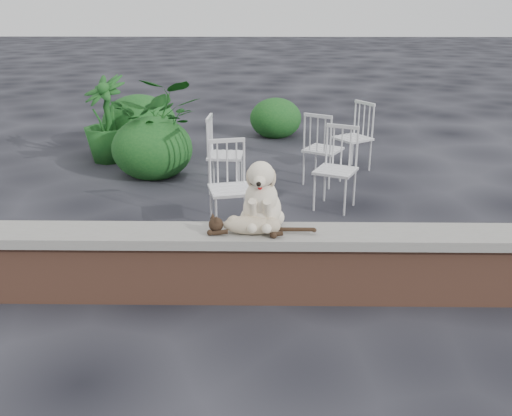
{
  "coord_description": "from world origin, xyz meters",
  "views": [
    {
      "loc": [
        -0.82,
        -4.1,
        2.33
      ],
      "look_at": [
        -0.88,
        0.2,
        0.7
      ],
      "focal_mm": 39.88,
      "sensor_mm": 36.0,
      "label": 1
    }
  ],
  "objects_px": {
    "chair_b": "(336,169)",
    "chair_d": "(353,137)",
    "dog": "(262,192)",
    "chair_e": "(225,154)",
    "cat": "(252,224)",
    "chair_c": "(323,148)",
    "chair_a": "(231,188)",
    "potted_plant_b": "(107,119)",
    "potted_plant_a": "(161,125)"
  },
  "relations": [
    {
      "from": "chair_d",
      "to": "potted_plant_b",
      "type": "distance_m",
      "value": 3.54
    },
    {
      "from": "dog",
      "to": "cat",
      "type": "xyz_separation_m",
      "value": [
        -0.08,
        -0.15,
        -0.21
      ]
    },
    {
      "from": "dog",
      "to": "potted_plant_b",
      "type": "bearing_deg",
      "value": 125.31
    },
    {
      "from": "chair_c",
      "to": "potted_plant_b",
      "type": "relative_size",
      "value": 0.76
    },
    {
      "from": "dog",
      "to": "potted_plant_b",
      "type": "distance_m",
      "value": 4.54
    },
    {
      "from": "dog",
      "to": "cat",
      "type": "height_order",
      "value": "dog"
    },
    {
      "from": "chair_a",
      "to": "potted_plant_b",
      "type": "bearing_deg",
      "value": 113.33
    },
    {
      "from": "chair_c",
      "to": "chair_a",
      "type": "height_order",
      "value": "same"
    },
    {
      "from": "chair_b",
      "to": "potted_plant_a",
      "type": "relative_size",
      "value": 0.71
    },
    {
      "from": "dog",
      "to": "chair_a",
      "type": "xyz_separation_m",
      "value": [
        -0.33,
        1.28,
        -0.4
      ]
    },
    {
      "from": "chair_b",
      "to": "chair_d",
      "type": "bearing_deg",
      "value": 99.75
    },
    {
      "from": "potted_plant_a",
      "to": "potted_plant_b",
      "type": "bearing_deg",
      "value": 146.29
    },
    {
      "from": "dog",
      "to": "cat",
      "type": "bearing_deg",
      "value": -112.87
    },
    {
      "from": "dog",
      "to": "chair_b",
      "type": "relative_size",
      "value": 0.62
    },
    {
      "from": "chair_c",
      "to": "chair_b",
      "type": "height_order",
      "value": "same"
    },
    {
      "from": "chair_b",
      "to": "chair_e",
      "type": "xyz_separation_m",
      "value": [
        -1.29,
        0.63,
        0.0
      ]
    },
    {
      "from": "chair_d",
      "to": "chair_e",
      "type": "height_order",
      "value": "same"
    },
    {
      "from": "chair_b",
      "to": "chair_e",
      "type": "height_order",
      "value": "same"
    },
    {
      "from": "cat",
      "to": "chair_b",
      "type": "distance_m",
      "value": 2.3
    },
    {
      "from": "chair_c",
      "to": "potted_plant_a",
      "type": "relative_size",
      "value": 0.71
    },
    {
      "from": "potted_plant_b",
      "to": "chair_c",
      "type": "bearing_deg",
      "value": -18.76
    },
    {
      "from": "dog",
      "to": "chair_a",
      "type": "distance_m",
      "value": 1.38
    },
    {
      "from": "chair_b",
      "to": "chair_d",
      "type": "height_order",
      "value": "same"
    },
    {
      "from": "cat",
      "to": "chair_a",
      "type": "bearing_deg",
      "value": 105.0
    },
    {
      "from": "chair_a",
      "to": "chair_d",
      "type": "relative_size",
      "value": 1.0
    },
    {
      "from": "cat",
      "to": "chair_d",
      "type": "bearing_deg",
      "value": 75.35
    },
    {
      "from": "cat",
      "to": "chair_e",
      "type": "distance_m",
      "value": 2.77
    },
    {
      "from": "cat",
      "to": "chair_b",
      "type": "xyz_separation_m",
      "value": [
        0.9,
        2.11,
        -0.19
      ]
    },
    {
      "from": "potted_plant_b",
      "to": "chair_b",
      "type": "bearing_deg",
      "value": -32.36
    },
    {
      "from": "chair_b",
      "to": "dog",
      "type": "bearing_deg",
      "value": -87.96
    },
    {
      "from": "cat",
      "to": "potted_plant_a",
      "type": "xyz_separation_m",
      "value": [
        -1.29,
        3.47,
        0.0
      ]
    },
    {
      "from": "chair_c",
      "to": "chair_a",
      "type": "relative_size",
      "value": 1.0
    },
    {
      "from": "chair_c",
      "to": "potted_plant_b",
      "type": "height_order",
      "value": "potted_plant_b"
    },
    {
      "from": "cat",
      "to": "chair_e",
      "type": "relative_size",
      "value": 1.05
    },
    {
      "from": "cat",
      "to": "chair_c",
      "type": "xyz_separation_m",
      "value": [
        0.85,
        3.04,
        -0.19
      ]
    },
    {
      "from": "dog",
      "to": "potted_plant_a",
      "type": "distance_m",
      "value": 3.6
    },
    {
      "from": "cat",
      "to": "chair_c",
      "type": "height_order",
      "value": "chair_c"
    },
    {
      "from": "cat",
      "to": "dog",
      "type": "bearing_deg",
      "value": 67.13
    },
    {
      "from": "chair_a",
      "to": "potted_plant_a",
      "type": "distance_m",
      "value": 2.3
    },
    {
      "from": "chair_e",
      "to": "potted_plant_a",
      "type": "distance_m",
      "value": 1.18
    },
    {
      "from": "chair_a",
      "to": "chair_b",
      "type": "distance_m",
      "value": 1.34
    },
    {
      "from": "dog",
      "to": "chair_d",
      "type": "distance_m",
      "value": 3.74
    },
    {
      "from": "dog",
      "to": "chair_e",
      "type": "distance_m",
      "value": 2.66
    },
    {
      "from": "chair_a",
      "to": "chair_d",
      "type": "bearing_deg",
      "value": 41.83
    },
    {
      "from": "chair_c",
      "to": "chair_b",
      "type": "bearing_deg",
      "value": 123.33
    },
    {
      "from": "potted_plant_a",
      "to": "potted_plant_b",
      "type": "xyz_separation_m",
      "value": [
        -0.91,
        0.6,
        -0.04
      ]
    },
    {
      "from": "cat",
      "to": "chair_e",
      "type": "xyz_separation_m",
      "value": [
        -0.38,
        2.74,
        -0.19
      ]
    },
    {
      "from": "cat",
      "to": "potted_plant_b",
      "type": "bearing_deg",
      "value": 123.52
    },
    {
      "from": "chair_c",
      "to": "chair_e",
      "type": "bearing_deg",
      "value": 43.72
    },
    {
      "from": "chair_c",
      "to": "chair_d",
      "type": "bearing_deg",
      "value": -97.11
    }
  ]
}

